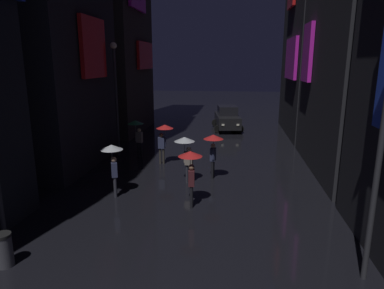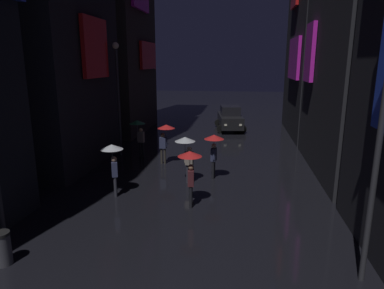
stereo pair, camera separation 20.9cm
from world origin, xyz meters
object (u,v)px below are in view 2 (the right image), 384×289
at_px(pedestrian_midstreet_centre_clear, 113,156).
at_px(car_distant, 230,118).
at_px(pedestrian_near_crossing_red, 214,144).
at_px(pedestrian_foreground_right_clear, 186,147).
at_px(streetlamp_right_near, 381,131).
at_px(streetlamp_left_far, 118,88).
at_px(trash_bin, 2,248).
at_px(pedestrian_far_right_green, 139,128).
at_px(pedestrian_midstreet_left_red, 165,133).
at_px(pedestrian_foreground_left_red, 190,163).

distance_m(pedestrian_midstreet_centre_clear, car_distant, 15.13).
bearing_deg(pedestrian_near_crossing_red, pedestrian_foreground_right_clear, -148.98).
bearing_deg(streetlamp_right_near, pedestrian_midstreet_centre_clear, 151.11).
bearing_deg(pedestrian_foreground_right_clear, streetlamp_left_far, 137.71).
relative_size(pedestrian_midstreet_centre_clear, trash_bin, 2.28).
bearing_deg(pedestrian_midstreet_centre_clear, pedestrian_near_crossing_red, 33.57).
xyz_separation_m(pedestrian_midstreet_centre_clear, streetlamp_left_far, (-1.88, 6.00, 2.23)).
distance_m(pedestrian_near_crossing_red, pedestrian_foreground_right_clear, 1.35).
xyz_separation_m(pedestrian_far_right_green, pedestrian_foreground_right_clear, (3.37, -3.95, 0.00)).
bearing_deg(pedestrian_midstreet_left_red, pedestrian_near_crossing_red, -37.67).
bearing_deg(trash_bin, pedestrian_near_crossing_red, 56.85).
relative_size(pedestrian_foreground_left_red, car_distant, 0.49).
distance_m(pedestrian_foreground_left_red, pedestrian_foreground_right_clear, 2.50).
relative_size(pedestrian_far_right_green, streetlamp_right_near, 0.35).
distance_m(pedestrian_midstreet_left_red, pedestrian_foreground_right_clear, 3.22).
bearing_deg(pedestrian_foreground_left_red, streetlamp_right_near, -38.37).
bearing_deg(trash_bin, car_distant, 74.82).
xyz_separation_m(pedestrian_midstreet_left_red, streetlamp_right_near, (7.02, -9.14, 2.12)).
xyz_separation_m(pedestrian_midstreet_left_red, car_distant, (3.06, 9.87, -0.74)).
height_order(pedestrian_far_right_green, car_distant, pedestrian_far_right_green).
height_order(pedestrian_near_crossing_red, car_distant, pedestrian_near_crossing_red).
relative_size(pedestrian_midstreet_centre_clear, car_distant, 0.49).
relative_size(pedestrian_foreground_left_red, pedestrian_far_right_green, 1.00).
bearing_deg(trash_bin, pedestrian_midstreet_left_red, 76.92).
relative_size(pedestrian_foreground_right_clear, streetlamp_left_far, 0.33).
bearing_deg(trash_bin, streetlamp_left_far, 93.60).
height_order(streetlamp_left_far, trash_bin, streetlamp_left_far).
bearing_deg(pedestrian_far_right_green, streetlamp_right_near, -49.38).
height_order(pedestrian_near_crossing_red, trash_bin, pedestrian_near_crossing_red).
relative_size(pedestrian_near_crossing_red, pedestrian_foreground_right_clear, 1.00).
distance_m(pedestrian_near_crossing_red, pedestrian_midstreet_left_red, 3.46).
bearing_deg(pedestrian_midstreet_left_red, streetlamp_left_far, 155.77).
relative_size(streetlamp_right_near, trash_bin, 6.61).
bearing_deg(car_distant, pedestrian_foreground_right_clear, -96.64).
xyz_separation_m(pedestrian_foreground_right_clear, streetlamp_left_far, (-4.56, 4.15, 2.23)).
distance_m(pedestrian_far_right_green, trash_bin, 11.00).
height_order(pedestrian_foreground_left_red, pedestrian_far_right_green, same).
xyz_separation_m(pedestrian_midstreet_centre_clear, car_distant, (4.16, 14.53, -0.74)).
xyz_separation_m(car_distant, streetlamp_right_near, (3.96, -19.01, 2.86)).
relative_size(pedestrian_near_crossing_red, trash_bin, 2.28).
bearing_deg(streetlamp_right_near, pedestrian_midstreet_left_red, 127.55).
bearing_deg(streetlamp_left_far, car_distant, 54.73).
distance_m(pedestrian_midstreet_centre_clear, streetlamp_left_far, 6.67).
relative_size(pedestrian_near_crossing_red, car_distant, 0.49).
height_order(pedestrian_far_right_green, pedestrian_midstreet_centre_clear, same).
xyz_separation_m(pedestrian_far_right_green, pedestrian_midstreet_left_red, (1.79, -1.14, 0.00)).
bearing_deg(streetlamp_right_near, streetlamp_left_far, 133.66).
bearing_deg(pedestrian_far_right_green, pedestrian_foreground_left_red, -58.56).
bearing_deg(pedestrian_foreground_right_clear, pedestrian_midstreet_centre_clear, -145.37).
bearing_deg(pedestrian_midstreet_centre_clear, pedestrian_midstreet_left_red, 76.77).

